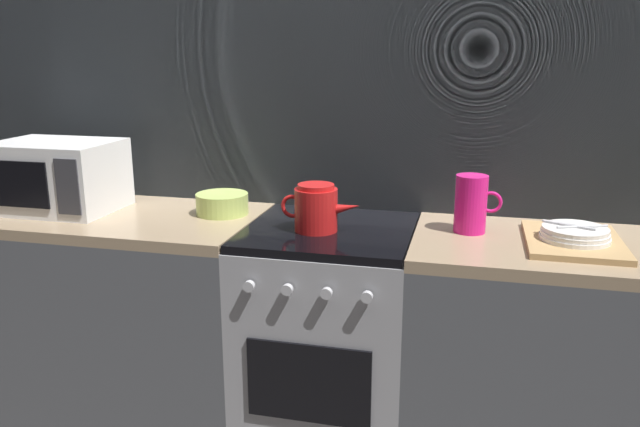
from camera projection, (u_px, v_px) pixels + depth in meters
back_wall at (348, 132)px, 2.47m from camera, size 3.60×0.05×2.40m
counter_left at (114, 319)px, 2.56m from camera, size 1.20×0.60×0.90m
stove_unit at (329, 343)px, 2.35m from camera, size 0.60×0.63×0.90m
counter_right at (586, 371)px, 2.15m from camera, size 1.20×0.60×0.90m
microwave at (57, 176)px, 2.46m from camera, size 0.46×0.35×0.27m
kettle at (316, 208)px, 2.18m from camera, size 0.28×0.15×0.17m
mixing_bowl at (222, 204)px, 2.42m from camera, size 0.20×0.20×0.08m
pitcher at (471, 204)px, 2.16m from camera, size 0.16×0.11×0.20m
dish_pile at (574, 238)px, 2.04m from camera, size 0.30×0.40×0.07m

